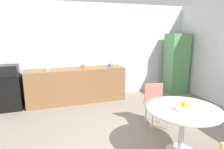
{
  "coord_description": "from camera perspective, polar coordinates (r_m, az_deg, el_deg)",
  "views": [
    {
      "loc": [
        -1.13,
        -2.34,
        1.84
      ],
      "look_at": [
        0.13,
        1.46,
        0.95
      ],
      "focal_mm": 31.05,
      "sensor_mm": 36.0,
      "label": 1
    }
  ],
  "objects": [
    {
      "name": "counter_block",
      "position": [
        5.23,
        -10.27,
        -3.09
      ],
      "size": [
        2.52,
        0.6,
        0.9
      ],
      "primitive_type": "cube",
      "color": "brown",
      "rests_on": "ground_plane"
    },
    {
      "name": "wall_back",
      "position": [
        5.49,
        -6.47,
        6.82
      ],
      "size": [
        6.0,
        0.1,
        2.6
      ],
      "primitive_type": "cube",
      "color": "silver",
      "rests_on": "ground_plane"
    },
    {
      "name": "mini_fridge",
      "position": [
        5.27,
        -27.9,
        -4.72
      ],
      "size": [
        0.54,
        0.54,
        0.81
      ],
      "primitive_type": "cube",
      "color": "black",
      "rests_on": "ground_plane"
    },
    {
      "name": "chair_coral",
      "position": [
        3.94,
        12.59,
        -7.33
      ],
      "size": [
        0.46,
        0.46,
        0.83
      ],
      "color": "silver",
      "rests_on": "ground_plane"
    },
    {
      "name": "mug_white",
      "position": [
        5.04,
        -18.48,
        1.69
      ],
      "size": [
        0.13,
        0.08,
        0.09
      ],
      "color": "white",
      "rests_on": "counter_block"
    },
    {
      "name": "mug_red",
      "position": [
        5.27,
        -0.63,
        2.8
      ],
      "size": [
        0.13,
        0.08,
        0.09
      ],
      "color": "#3F66BF",
      "rests_on": "counter_block"
    },
    {
      "name": "round_table",
      "position": [
        3.14,
        20.12,
        -11.63
      ],
      "size": [
        1.08,
        1.08,
        0.74
      ],
      "color": "silver",
      "rests_on": "ground_plane"
    },
    {
      "name": "microwave",
      "position": [
        5.15,
        -28.5,
        1.0
      ],
      "size": [
        0.48,
        0.38,
        0.26
      ],
      "primitive_type": "cube",
      "color": "black",
      "rests_on": "mini_fridge"
    },
    {
      "name": "mug_green",
      "position": [
        5.13,
        -8.54,
        2.38
      ],
      "size": [
        0.13,
        0.08,
        0.09
      ],
      "color": "#D84C4C",
      "rests_on": "counter_block"
    },
    {
      "name": "locker_cabinet",
      "position": [
        6.2,
        18.35,
        3.11
      ],
      "size": [
        0.6,
        0.5,
        1.79
      ],
      "primitive_type": "cube",
      "color": "#599959",
      "rests_on": "ground_plane"
    },
    {
      "name": "fruit_bowl",
      "position": [
        2.99,
        20.37,
        -9.0
      ],
      "size": [
        0.24,
        0.24,
        0.13
      ],
      "color": "silver",
      "rests_on": "round_table"
    }
  ]
}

